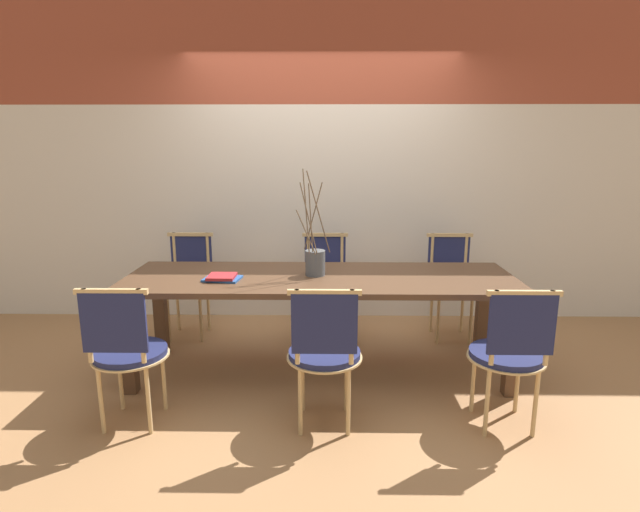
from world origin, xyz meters
name	(u,v)px	position (x,y,z in m)	size (l,w,h in m)	color
ground_plane	(320,371)	(0.00, 0.00, 0.00)	(16.00, 16.00, 0.00)	#9E7047
wall_rear	(322,153)	(0.00, 1.30, 1.60)	(12.00, 0.06, 3.20)	beige
dining_table	(320,288)	(0.00, 0.00, 0.66)	(2.82, 0.89, 0.75)	#4C3321
chair_near_leftend	(127,348)	(-1.14, -0.75, 0.50)	(0.46, 0.46, 0.91)	#1E234C
chair_near_left	(324,349)	(0.04, -0.75, 0.50)	(0.46, 0.46, 0.91)	#1E234C
chair_near_center	(510,351)	(1.12, -0.75, 0.50)	(0.46, 0.46, 0.91)	#1E234C
chair_far_leftend	(189,281)	(-1.18, 0.75, 0.50)	(0.46, 0.46, 0.91)	#1E234C
chair_far_left	(325,281)	(0.03, 0.75, 0.50)	(0.46, 0.46, 0.91)	#1E234C
chair_far_center	(451,282)	(1.14, 0.75, 0.50)	(0.46, 0.46, 0.91)	#1E234C
vase_centerpiece	(315,261)	(-0.04, 0.03, 0.86)	(0.25, 0.22, 0.77)	#4C5156
book_stack	(222,278)	(-0.69, -0.11, 0.76)	(0.27, 0.22, 0.04)	#234C8C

